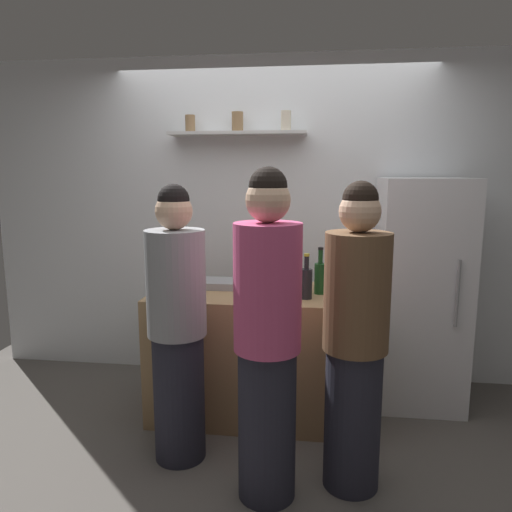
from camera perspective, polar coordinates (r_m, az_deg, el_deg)
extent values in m
plane|color=#59544F|center=(3.21, -0.34, -22.01)|extent=(5.28, 5.28, 0.00)
cube|color=white|center=(3.99, 2.03, 4.19)|extent=(4.80, 0.10, 2.60)
cube|color=silver|center=(3.85, -2.19, 14.27)|extent=(1.07, 0.22, 0.02)
cylinder|color=olive|center=(3.94, -7.78, 15.23)|extent=(0.08, 0.08, 0.13)
cylinder|color=olive|center=(3.86, -2.20, 15.56)|extent=(0.09, 0.09, 0.15)
cylinder|color=beige|center=(3.82, 3.57, 15.63)|extent=(0.08, 0.08, 0.15)
cube|color=white|center=(3.73, 18.79, -4.10)|extent=(0.61, 0.63, 1.65)
cylinder|color=#99999E|center=(3.43, 22.70, -4.10)|extent=(0.02, 0.02, 0.45)
cube|color=#9E7A51|center=(3.46, 0.00, -11.36)|extent=(1.43, 0.70, 0.88)
cube|color=gray|center=(3.48, -5.20, -3.24)|extent=(0.34, 0.24, 0.05)
cylinder|color=#B2B2B7|center=(3.25, 0.01, -3.67)|extent=(0.10, 0.10, 0.10)
cylinder|color=silver|center=(3.23, -0.09, -2.56)|extent=(0.01, 0.01, 0.17)
cylinder|color=silver|center=(3.23, 0.18, -2.71)|extent=(0.01, 0.02, 0.15)
cylinder|color=silver|center=(3.22, -0.37, -2.70)|extent=(0.03, 0.03, 0.16)
cylinder|color=silver|center=(3.26, 0.12, -2.39)|extent=(0.02, 0.01, 0.18)
cylinder|color=silver|center=(3.25, 0.26, -2.66)|extent=(0.02, 0.02, 0.15)
cylinder|color=black|center=(3.14, 5.96, -3.30)|extent=(0.08, 0.08, 0.20)
cylinder|color=black|center=(3.11, 6.00, -0.79)|extent=(0.03, 0.03, 0.08)
cylinder|color=gold|center=(3.10, 6.02, 0.12)|extent=(0.04, 0.04, 0.02)
cylinder|color=#472814|center=(3.56, -8.70, -1.72)|extent=(0.08, 0.08, 0.21)
cylinder|color=#472814|center=(3.53, -8.76, 0.57)|extent=(0.03, 0.03, 0.08)
cylinder|color=maroon|center=(3.53, -8.78, 1.37)|extent=(0.04, 0.04, 0.02)
cylinder|color=#19471E|center=(3.28, 7.57, -2.66)|extent=(0.08, 0.08, 0.21)
cylinder|color=#19471E|center=(3.25, 7.63, -0.07)|extent=(0.03, 0.03, 0.09)
cylinder|color=black|center=(3.24, 7.66, 0.88)|extent=(0.04, 0.04, 0.02)
cylinder|color=silver|center=(3.20, 3.44, -3.17)|extent=(0.08, 0.08, 0.18)
cylinder|color=silver|center=(3.17, 3.46, -1.36)|extent=(0.04, 0.04, 0.02)
cylinder|color=yellow|center=(3.17, 3.46, -1.00)|extent=(0.05, 0.05, 0.02)
cylinder|color=#262633|center=(3.01, -9.06, -16.06)|extent=(0.30, 0.30, 0.77)
cylinder|color=gray|center=(2.78, -9.44, -3.18)|extent=(0.34, 0.34, 0.61)
sphere|color=#D8AD8C|center=(2.72, -9.68, 5.24)|extent=(0.21, 0.21, 0.21)
sphere|color=black|center=(2.71, -9.72, 6.55)|extent=(0.18, 0.18, 0.18)
cylinder|color=#262633|center=(2.65, 1.31, -19.17)|extent=(0.30, 0.30, 0.81)
cylinder|color=#D14C7F|center=(2.39, 1.38, -3.74)|extent=(0.34, 0.34, 0.64)
sphere|color=#D8AD8C|center=(2.32, 1.42, 6.63)|extent=(0.22, 0.22, 0.22)
sphere|color=black|center=(2.32, 1.43, 8.25)|extent=(0.19, 0.19, 0.19)
cylinder|color=#262633|center=(2.78, 11.32, -18.27)|extent=(0.30, 0.30, 0.78)
cylinder|color=brown|center=(2.53, 11.85, -4.20)|extent=(0.34, 0.34, 0.62)
sphere|color=#D8AD8C|center=(2.47, 12.19, 5.17)|extent=(0.21, 0.21, 0.21)
sphere|color=black|center=(2.46, 12.24, 6.64)|extent=(0.18, 0.18, 0.18)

